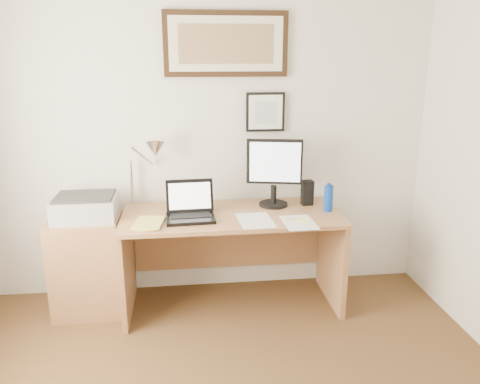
{
  "coord_description": "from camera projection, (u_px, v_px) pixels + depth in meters",
  "views": [
    {
      "loc": [
        -0.17,
        -1.61,
        1.86
      ],
      "look_at": [
        0.19,
        1.43,
        0.97
      ],
      "focal_mm": 35.0,
      "sensor_mm": 36.0,
      "label": 1
    }
  ],
  "objects": [
    {
      "name": "speaker",
      "position": [
        307.0,
        193.0,
        3.62
      ],
      "size": [
        0.09,
        0.08,
        0.19
      ],
      "primitive_type": "cube",
      "rotation": [
        0.0,
        0.0,
        0.06
      ],
      "color": "black",
      "rests_on": "desk"
    },
    {
      "name": "lcd_monitor",
      "position": [
        274.0,
        169.0,
        3.54
      ],
      "size": [
        0.42,
        0.22,
        0.52
      ],
      "color": "black",
      "rests_on": "desk"
    },
    {
      "name": "picture_large",
      "position": [
        226.0,
        44.0,
        3.43
      ],
      "size": [
        0.92,
        0.04,
        0.47
      ],
      "color": "black",
      "rests_on": "wall_back"
    },
    {
      "name": "paper_sheet_a",
      "position": [
        255.0,
        220.0,
        3.29
      ],
      "size": [
        0.26,
        0.35,
        0.0
      ],
      "primitive_type": "cube",
      "rotation": [
        0.0,
        0.0,
        0.07
      ],
      "color": "white",
      "rests_on": "desk"
    },
    {
      "name": "marker_pen",
      "position": [
        293.0,
        219.0,
        3.3
      ],
      "size": [
        0.14,
        0.06,
        0.02
      ],
      "primitive_type": "cylinder",
      "rotation": [
        0.0,
        1.57,
        0.35
      ],
      "color": "white",
      "rests_on": "desk"
    },
    {
      "name": "water_bottle",
      "position": [
        328.0,
        198.0,
        3.47
      ],
      "size": [
        0.07,
        0.07,
        0.19
      ],
      "primitive_type": "cylinder",
      "color": "#0B379A",
      "rests_on": "desk"
    },
    {
      "name": "desk_lamp",
      "position": [
        153.0,
        152.0,
        3.43
      ],
      "size": [
        0.29,
        0.27,
        0.53
      ],
      "color": "white",
      "rests_on": "desk"
    },
    {
      "name": "desk",
      "position": [
        231.0,
        239.0,
        3.59
      ],
      "size": [
        1.6,
        0.7,
        0.75
      ],
      "color": "#93633D",
      "rests_on": "floor"
    },
    {
      "name": "printer",
      "position": [
        86.0,
        207.0,
        3.37
      ],
      "size": [
        0.44,
        0.34,
        0.18
      ],
      "color": "#A4A4A7",
      "rests_on": "side_cabinet"
    },
    {
      "name": "bottle_cap",
      "position": [
        329.0,
        185.0,
        3.44
      ],
      "size": [
        0.03,
        0.03,
        0.02
      ],
      "primitive_type": "cylinder",
      "color": "#0B379A",
      "rests_on": "water_bottle"
    },
    {
      "name": "paper_sheet_b",
      "position": [
        299.0,
        223.0,
        3.24
      ],
      "size": [
        0.22,
        0.31,
        0.0
      ],
      "primitive_type": "cube",
      "rotation": [
        0.0,
        0.0,
        0.03
      ],
      "color": "white",
      "rests_on": "desk"
    },
    {
      "name": "wall_back",
      "position": [
        207.0,
        138.0,
        3.63
      ],
      "size": [
        3.5,
        0.02,
        2.5
      ],
      "primitive_type": "cube",
      "color": "silver",
      "rests_on": "ground"
    },
    {
      "name": "book",
      "position": [
        135.0,
        223.0,
        3.21
      ],
      "size": [
        0.22,
        0.28,
        0.02
      ],
      "primitive_type": "imported",
      "rotation": [
        0.0,
        0.0,
        -0.13
      ],
      "color": "#CDC660",
      "rests_on": "desk"
    },
    {
      "name": "side_cabinet",
      "position": [
        88.0,
        266.0,
        3.47
      ],
      "size": [
        0.5,
        0.4,
        0.73
      ],
      "primitive_type": "cube",
      "color": "#93633D",
      "rests_on": "floor"
    },
    {
      "name": "picture_small",
      "position": [
        265.0,
        112.0,
        3.6
      ],
      "size": [
        0.3,
        0.03,
        0.3
      ],
      "color": "black",
      "rests_on": "wall_back"
    },
    {
      "name": "laptop",
      "position": [
        190.0,
        210.0,
        3.33
      ],
      "size": [
        0.35,
        0.31,
        0.26
      ],
      "color": "black",
      "rests_on": "desk"
    },
    {
      "name": "sticky_pad",
      "position": [
        304.0,
        221.0,
        3.27
      ],
      "size": [
        0.07,
        0.07,
        0.01
      ],
      "primitive_type": "cube",
      "rotation": [
        0.0,
        0.0,
        -0.02
      ],
      "color": "#F7ED75",
      "rests_on": "desk"
    }
  ]
}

